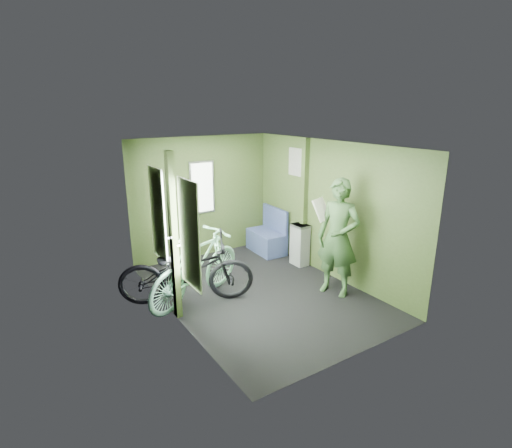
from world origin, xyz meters
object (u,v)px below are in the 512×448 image
Objects in this scene: bicycle_black at (188,303)px; bench_seat at (267,239)px; passenger at (338,238)px; bicycle_mint at (199,301)px; waste_box at (300,245)px.

bench_seat is (2.24, 1.17, 0.26)m from bicycle_black.
bench_seat is at bearing 154.20° from passenger.
passenger is at bearing -91.36° from bench_seat.
bicycle_mint is 2.07× the size of bench_seat.
bench_seat reaches higher than bicycle_black.
passenger is 1.35m from waste_box.
bicycle_mint is (0.16, -0.03, 0.00)m from bicycle_black.
bicycle_black is 0.16m from bicycle_mint.
waste_box reaches higher than bicycle_mint.
bicycle_black is 1.08× the size of passenger.
bicycle_mint is 2.40× the size of waste_box.
bench_seat is at bearing -82.17° from bicycle_mint.
waste_box is (2.35, 0.28, 0.38)m from bicycle_black.
passenger is 2.36× the size of waste_box.
waste_box is 0.90m from bench_seat.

